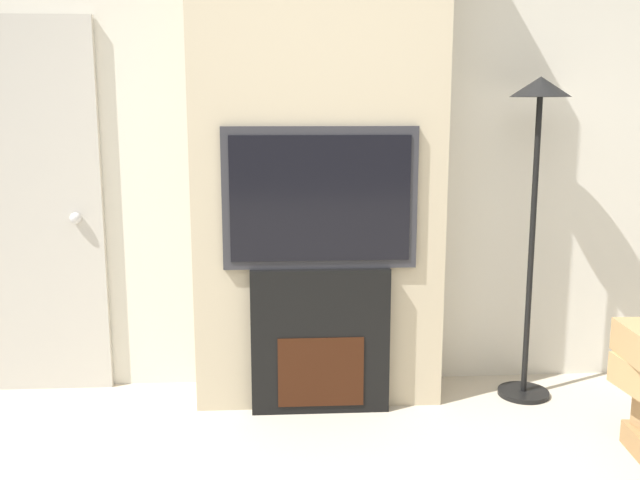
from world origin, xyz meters
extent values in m
cube|color=silver|center=(0.00, 2.03, 1.35)|extent=(6.00, 0.06, 2.70)
cube|color=#BCAD8E|center=(0.00, 1.81, 1.35)|extent=(1.26, 0.39, 2.70)
cube|color=black|center=(0.00, 1.61, 0.37)|extent=(0.69, 0.14, 0.74)
cube|color=#33160A|center=(0.00, 1.54, 0.22)|extent=(0.43, 0.01, 0.36)
cube|color=#2D2D33|center=(0.00, 1.61, 1.09)|extent=(0.95, 0.06, 0.69)
cube|color=black|center=(0.00, 1.58, 1.09)|extent=(0.87, 0.01, 0.61)
cylinder|color=black|center=(1.10, 1.71, 0.01)|extent=(0.27, 0.27, 0.03)
cylinder|color=black|center=(1.10, 1.71, 0.80)|extent=(0.03, 0.03, 1.55)
cone|color=black|center=(1.10, 1.71, 1.63)|extent=(0.30, 0.30, 0.10)
cube|color=#BCB7AD|center=(-1.58, 1.98, 0.99)|extent=(0.90, 0.04, 1.98)
sphere|color=silver|center=(-1.27, 1.94, 0.95)|extent=(0.06, 0.06, 0.06)
camera|label=1|loc=(-0.21, -1.82, 1.54)|focal=40.00mm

